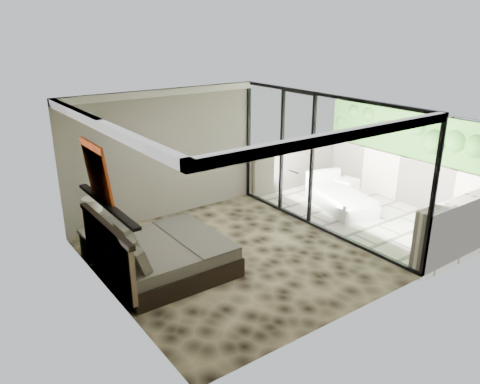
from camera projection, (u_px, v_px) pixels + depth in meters
floor at (231, 257)px, 8.63m from camera, size 5.00×5.00×0.00m
ceiling at (230, 105)px, 7.68m from camera, size 4.50×5.00×0.02m
back_wall at (165, 155)px, 10.05m from camera, size 4.50×0.02×2.80m
left_wall at (106, 214)px, 6.92m from camera, size 0.02×5.00×2.80m
glass_wall at (322, 164)px, 9.39m from camera, size 0.08×5.00×2.80m
terrace_slab at (365, 214)px, 10.71m from camera, size 3.00×5.00×0.12m
parapet_far at (405, 178)px, 11.25m from camera, size 0.30×5.00×1.10m
foliage_hedge at (410, 134)px, 10.87m from camera, size 0.36×4.60×1.10m
picture_ledge at (107, 205)px, 7.00m from camera, size 0.12×2.20×0.05m
bed at (161, 256)px, 7.97m from camera, size 2.03×1.97×1.12m
nightstand at (96, 244)px, 8.56m from camera, size 0.61×0.61×0.50m
table_lamp at (93, 210)px, 8.34m from camera, size 0.35×0.35×0.63m
abstract_canvas at (97, 171)px, 7.02m from camera, size 0.13×0.90×0.90m
framed_print at (100, 178)px, 7.16m from camera, size 0.11×0.50×0.60m
ottoman at (347, 188)px, 11.57m from camera, size 0.51×0.51×0.45m
lounger at (339, 199)px, 10.88m from camera, size 1.32×1.96×0.70m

